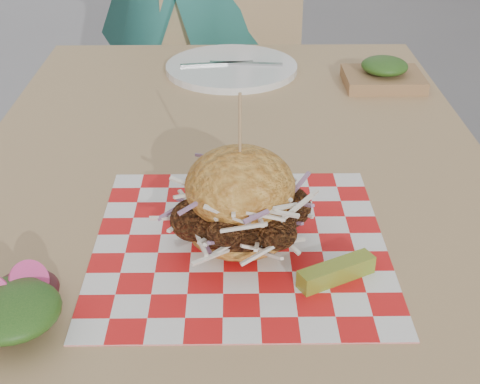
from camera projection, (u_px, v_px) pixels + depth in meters
The scene contains 8 objects.
patio_table at pixel (232, 212), 1.05m from camera, with size 0.80×1.20×0.75m.
patio_chair at pixel (228, 71), 1.95m from camera, with size 0.46×0.47×0.95m.
paper_liner at pixel (240, 243), 0.83m from camera, with size 0.36×0.36×0.00m, color red.
sandwich at pixel (240, 205), 0.80m from camera, with size 0.17×0.17×0.20m.
pickle_spear at pixel (336, 272), 0.76m from camera, with size 0.10×0.02×0.02m, color olive.
side_salad at pixel (13, 307), 0.70m from camera, with size 0.14×0.14×0.05m.
place_setting at pixel (232, 68), 1.37m from camera, with size 0.27×0.27×0.02m.
kraft_tray at pixel (384, 74), 1.29m from camera, with size 0.15×0.12×0.06m.
Camera 1 is at (-0.02, -1.10, 1.22)m, focal length 50.00 mm.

